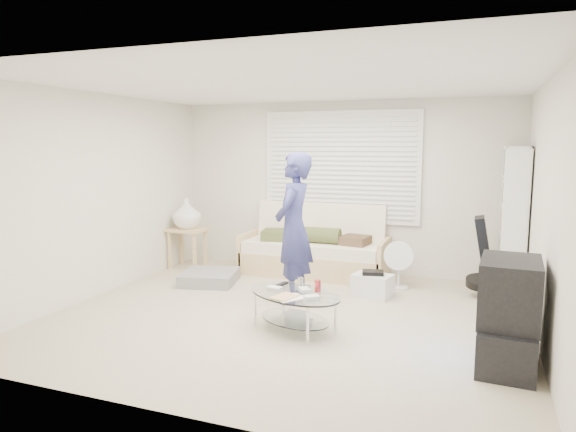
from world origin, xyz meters
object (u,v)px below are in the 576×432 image
at_px(bookshelf, 512,221).
at_px(tv_unit, 508,314).
at_px(futon_sofa, 315,251).
at_px(coffee_table, 295,300).

relative_size(bookshelf, tv_unit, 2.01).
bearing_deg(futon_sofa, tv_unit, -44.35).
height_order(bookshelf, coffee_table, bookshelf).
distance_m(futon_sofa, coffee_table, 2.32).
bearing_deg(tv_unit, futon_sofa, 135.65).
xyz_separation_m(bookshelf, coffee_table, (-2.10, -2.15, -0.61)).
distance_m(bookshelf, tv_unit, 2.36).
relative_size(bookshelf, coffee_table, 1.51).
bearing_deg(futon_sofa, bookshelf, -2.44).
distance_m(tv_unit, coffee_table, 1.98).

